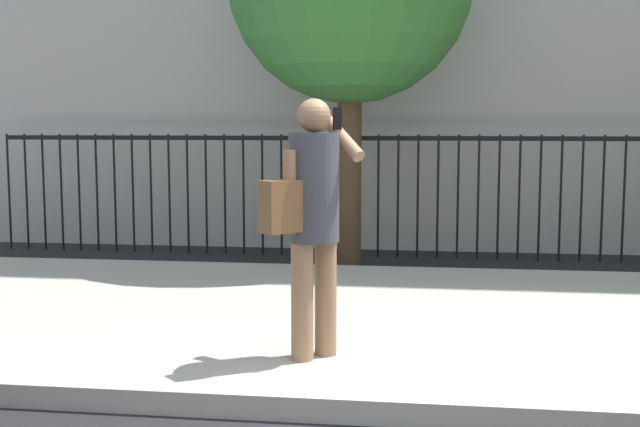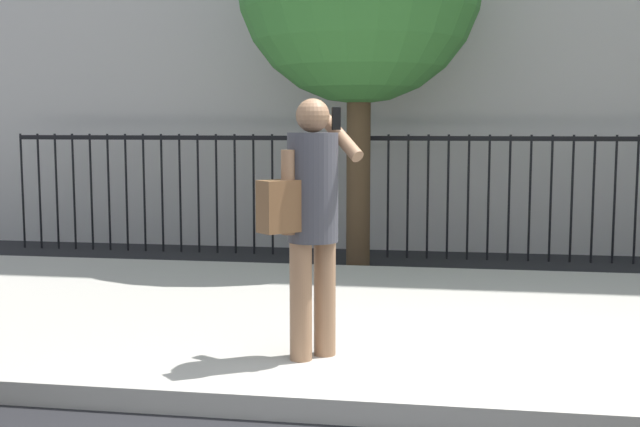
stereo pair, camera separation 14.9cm
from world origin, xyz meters
The scene contains 3 objects.
sidewalk centered at (0.00, 2.20, 0.07)m, with size 28.00×4.40×0.15m, color #B2ADA3.
iron_fence centered at (0.00, 5.90, 1.02)m, with size 12.03×0.04×1.60m.
pedestrian_on_phone centered at (-1.03, 0.81, 1.17)m, with size 0.69×0.69×1.75m.
Camera 2 is at (-0.11, -4.40, 1.73)m, focal length 44.83 mm.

